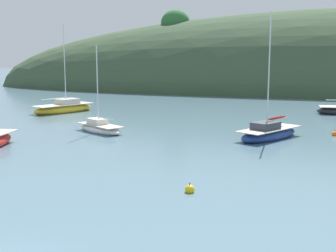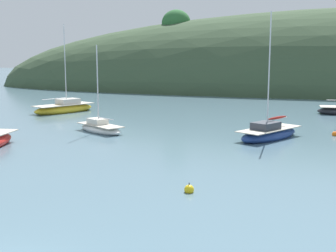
{
  "view_description": "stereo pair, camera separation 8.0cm",
  "coord_description": "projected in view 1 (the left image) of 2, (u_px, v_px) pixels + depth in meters",
  "views": [
    {
      "loc": [
        7.72,
        -8.83,
        5.93
      ],
      "look_at": [
        0.0,
        20.0,
        1.2
      ],
      "focal_mm": 46.81,
      "sensor_mm": 36.0,
      "label": 1
    },
    {
      "loc": [
        7.79,
        -8.81,
        5.93
      ],
      "look_at": [
        0.0,
        20.0,
        1.2
      ],
      "focal_mm": 46.81,
      "sensor_mm": 36.0,
      "label": 2
    }
  ],
  "objects": [
    {
      "name": "mooring_buoy_outer",
      "position": [
        335.0,
        134.0,
        33.22
      ],
      "size": [
        0.44,
        0.44,
        0.54
      ],
      "color": "orange",
      "rests_on": "ground"
    },
    {
      "name": "sailboat_blue_center",
      "position": [
        64.0,
        108.0,
        47.25
      ],
      "size": [
        5.38,
        7.48,
        9.6
      ],
      "color": "gold",
      "rests_on": "ground"
    },
    {
      "name": "sailboat_teal_outer",
      "position": [
        100.0,
        128.0,
        34.83
      ],
      "size": [
        5.05,
        4.07,
        7.02
      ],
      "color": "white",
      "rests_on": "ground"
    },
    {
      "name": "sailboat_navy_dinghy",
      "position": [
        269.0,
        133.0,
        32.01
      ],
      "size": [
        5.01,
        6.43,
        9.3
      ],
      "color": "navy",
      "rests_on": "ground"
    },
    {
      "name": "mooring_buoy_inner",
      "position": [
        190.0,
        190.0,
        19.34
      ],
      "size": [
        0.44,
        0.44,
        0.54
      ],
      "color": "yellow",
      "rests_on": "ground"
    }
  ]
}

